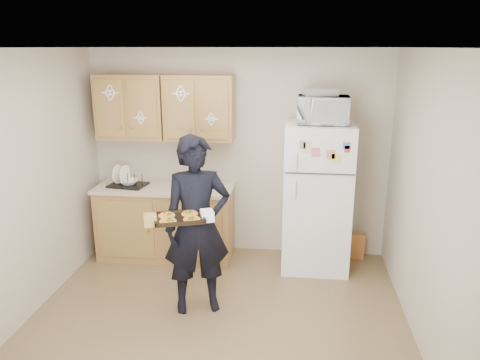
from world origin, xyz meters
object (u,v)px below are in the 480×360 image
object	(u,v)px
baking_tray	(179,219)
dish_rack	(128,179)
microwave	(323,110)
refrigerator	(317,197)
person	(197,226)

from	to	relation	value
baking_tray	dish_rack	bearing A→B (deg)	105.58
dish_rack	baking_tray	bearing A→B (deg)	-54.95
microwave	dish_rack	distance (m)	2.42
baking_tray	microwave	xyz separation A→B (m)	(1.29, 1.33, 0.81)
refrigerator	person	xyz separation A→B (m)	(-1.16, -1.09, 0.02)
microwave	refrigerator	bearing A→B (deg)	115.05
refrigerator	dish_rack	world-z (taller)	refrigerator
person	microwave	world-z (taller)	microwave
refrigerator	microwave	distance (m)	1.00
refrigerator	microwave	bearing A→B (deg)	-66.83
person	baking_tray	xyz separation A→B (m)	(-0.10, -0.28, 0.17)
refrigerator	microwave	size ratio (longest dim) A/B	3.11
person	dish_rack	xyz separation A→B (m)	(-1.08, 1.11, 0.11)
microwave	dish_rack	xyz separation A→B (m)	(-2.26, 0.07, -0.87)
person	baking_tray	distance (m)	0.35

